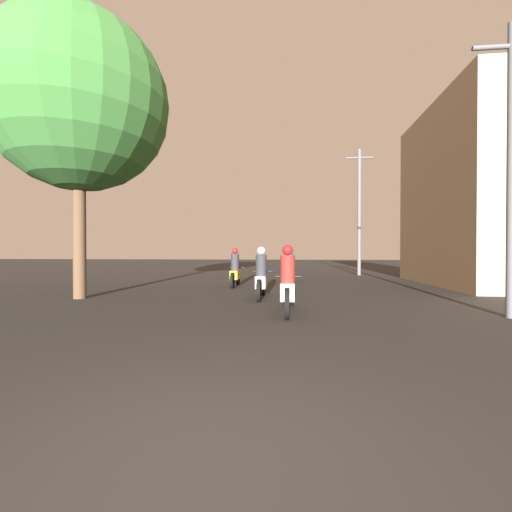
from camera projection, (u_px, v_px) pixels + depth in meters
ground_plane at (200, 485)px, 2.02m from camera, size 120.00×120.00×0.00m
motorcycle_white at (288, 286)px, 7.62m from camera, size 0.60×1.98×1.54m
motorcycle_silver at (261, 278)px, 10.13m from camera, size 0.60×2.06×1.54m
motorcycle_yellow at (235, 271)px, 13.57m from camera, size 0.60×1.92×1.54m
motorcycle_green at (290, 268)px, 15.99m from camera, size 0.60×2.11×1.53m
building_right_near at (481, 195)px, 14.15m from camera, size 4.14×7.59×7.49m
utility_pole_near at (512, 163)px, 7.10m from camera, size 1.60×0.20×6.14m
utility_pole_far at (359, 210)px, 20.22m from camera, size 1.60×0.20×7.45m
street_tree at (79, 103)px, 10.06m from camera, size 5.18×5.18×8.38m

